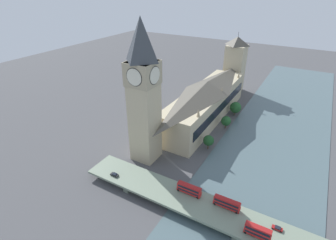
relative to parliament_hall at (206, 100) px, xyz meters
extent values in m
plane|color=#4C4C4F|center=(-15.07, 8.00, -14.60)|extent=(600.00, 600.00, 0.00)
cube|color=#4C6066|center=(-52.59, 8.00, -14.45)|extent=(63.06, 360.00, 0.30)
cube|color=#C1B28E|center=(0.05, 0.00, -3.58)|extent=(24.24, 105.73, 22.04)
cube|color=black|center=(-12.22, 0.00, -2.48)|extent=(0.40, 97.27, 6.61)
pyramid|color=#514C42|center=(0.05, 0.00, 11.13)|extent=(23.75, 103.62, 7.37)
cone|color=tan|center=(-11.07, -40.18, 9.94)|extent=(2.20, 2.20, 5.00)
cone|color=tan|center=(-11.07, 0.00, 9.94)|extent=(2.20, 2.20, 5.00)
cone|color=tan|center=(-11.07, 40.18, 9.94)|extent=(2.20, 2.20, 5.00)
cube|color=#C1B28E|center=(10.81, 63.69, 14.32)|extent=(13.65, 13.65, 57.84)
cube|color=tan|center=(10.81, 63.69, 37.10)|extent=(14.47, 14.47, 12.29)
cylinder|color=black|center=(3.80, 63.69, 37.10)|extent=(0.50, 9.38, 9.38)
cylinder|color=silver|center=(3.66, 63.69, 37.10)|extent=(0.62, 8.68, 8.68)
cylinder|color=black|center=(17.81, 63.69, 37.10)|extent=(0.50, 9.38, 9.38)
cylinder|color=silver|center=(17.95, 63.69, 37.10)|extent=(0.62, 8.68, 8.68)
cylinder|color=black|center=(10.81, 56.69, 37.10)|extent=(9.38, 0.50, 9.38)
cylinder|color=silver|center=(10.81, 56.55, 37.10)|extent=(8.68, 0.62, 8.68)
cylinder|color=black|center=(10.81, 70.70, 37.10)|extent=(9.38, 0.50, 9.38)
cylinder|color=silver|center=(10.81, 70.84, 37.10)|extent=(8.68, 0.62, 8.68)
pyramid|color=#383D42|center=(10.81, 63.69, 53.88)|extent=(13.93, 13.93, 21.27)
cube|color=#C1B28E|center=(0.05, -65.08, 6.72)|extent=(16.42, 16.42, 42.63)
pyramid|color=#514C42|center=(0.05, -65.08, 31.73)|extent=(16.42, 16.42, 7.39)
cylinder|color=#333338|center=(0.05, -65.08, 37.43)|extent=(0.30, 0.30, 4.00)
cube|color=#5D6A59|center=(-52.59, 86.88, -12.84)|extent=(3.00, 14.21, 3.52)
cube|color=#5D6A59|center=(2.74, 86.88, -12.84)|extent=(3.00, 14.21, 3.52)
cube|color=gray|center=(-52.59, 86.88, -10.48)|extent=(158.11, 16.72, 1.20)
cube|color=red|center=(-26.61, 83.16, -8.45)|extent=(11.76, 2.54, 1.95)
cube|color=black|center=(-26.61, 83.16, -8.06)|extent=(10.58, 2.60, 0.86)
cube|color=red|center=(-26.61, 83.16, -6.32)|extent=(11.52, 2.54, 2.29)
cube|color=black|center=(-26.61, 83.16, -6.21)|extent=(10.58, 2.60, 1.10)
cube|color=maroon|center=(-26.61, 83.16, -5.10)|extent=(11.41, 2.41, 0.16)
cylinder|color=black|center=(-21.64, 82.00, -9.31)|extent=(1.14, 0.28, 1.14)
cylinder|color=black|center=(-21.64, 84.32, -9.31)|extent=(1.14, 0.28, 1.14)
cylinder|color=black|center=(-31.46, 82.00, -9.31)|extent=(1.14, 0.28, 1.14)
cylinder|color=black|center=(-31.46, 84.32, -9.31)|extent=(1.14, 0.28, 1.14)
cube|color=red|center=(-59.83, 90.85, -8.42)|extent=(10.29, 2.50, 2.06)
cube|color=black|center=(-59.83, 90.85, -8.01)|extent=(9.26, 2.56, 0.91)
cube|color=red|center=(-59.83, 90.85, -6.18)|extent=(10.09, 2.50, 2.42)
cube|color=black|center=(-59.83, 90.85, -6.06)|extent=(9.26, 2.56, 1.16)
cube|color=maroon|center=(-59.83, 90.85, -4.89)|extent=(9.98, 2.37, 0.16)
cylinder|color=black|center=(-55.55, 89.71, -9.34)|extent=(1.08, 0.28, 1.08)
cylinder|color=black|center=(-55.55, 91.99, -9.34)|extent=(1.08, 0.28, 1.08)
cylinder|color=black|center=(-64.01, 89.71, -9.34)|extent=(1.08, 0.28, 1.08)
cube|color=red|center=(-44.68, 82.73, -8.49)|extent=(11.89, 2.51, 1.88)
cube|color=black|center=(-44.68, 82.73, -8.12)|extent=(10.70, 2.57, 0.83)
cube|color=red|center=(-44.68, 82.73, -6.45)|extent=(11.65, 2.51, 2.20)
cube|color=black|center=(-44.68, 82.73, -6.34)|extent=(10.70, 2.57, 1.06)
cube|color=maroon|center=(-44.68, 82.73, -5.27)|extent=(11.53, 2.38, 0.16)
cylinder|color=black|center=(-39.63, 81.59, -9.32)|extent=(1.12, 0.28, 1.12)
cylinder|color=black|center=(-39.63, 83.87, -9.32)|extent=(1.12, 0.28, 1.12)
cylinder|color=black|center=(-49.61, 81.59, -9.32)|extent=(1.12, 0.28, 1.12)
cylinder|color=black|center=(-49.61, 83.87, -9.32)|extent=(1.12, 0.28, 1.12)
cube|color=maroon|center=(-66.13, 83.54, -9.35)|extent=(4.17, 1.84, 0.58)
cube|color=black|center=(-66.26, 83.54, -8.86)|extent=(2.17, 1.66, 0.42)
cylinder|color=black|center=(-64.51, 82.71, -9.55)|extent=(0.66, 0.22, 0.66)
cylinder|color=black|center=(-64.51, 84.37, -9.55)|extent=(0.66, 0.22, 0.66)
cylinder|color=black|center=(-67.76, 82.71, -9.55)|extent=(0.66, 0.22, 0.66)
cylinder|color=black|center=(-67.76, 84.37, -9.55)|extent=(0.66, 0.22, 0.66)
cube|color=black|center=(11.96, 90.87, -9.29)|extent=(4.34, 1.90, 0.68)
cube|color=black|center=(11.83, 90.87, -8.74)|extent=(2.26, 1.71, 0.42)
cylinder|color=black|center=(13.64, 90.01, -9.53)|extent=(0.70, 0.22, 0.70)
cylinder|color=black|center=(13.64, 91.72, -9.53)|extent=(0.70, 0.22, 0.70)
cylinder|color=black|center=(10.28, 90.01, -9.53)|extent=(0.70, 0.22, 0.70)
cylinder|color=black|center=(10.28, 91.72, -9.53)|extent=(0.70, 0.22, 0.70)
cylinder|color=brown|center=(-17.80, 37.64, -12.99)|extent=(0.70, 0.70, 3.21)
sphere|color=#1E4C23|center=(-17.80, 37.64, -8.55)|extent=(6.67, 6.67, 6.67)
cylinder|color=brown|center=(-17.83, -17.12, -13.44)|extent=(0.70, 0.70, 2.31)
sphere|color=#235628|center=(-17.83, -17.12, -8.58)|extent=(8.70, 8.70, 8.70)
cylinder|color=brown|center=(-18.57, 7.17, -13.21)|extent=(0.70, 0.70, 2.78)
sphere|color=#235628|center=(-18.57, 7.17, -8.88)|extent=(6.91, 6.91, 6.91)
camera|label=1|loc=(-64.15, 167.89, 78.64)|focal=28.00mm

